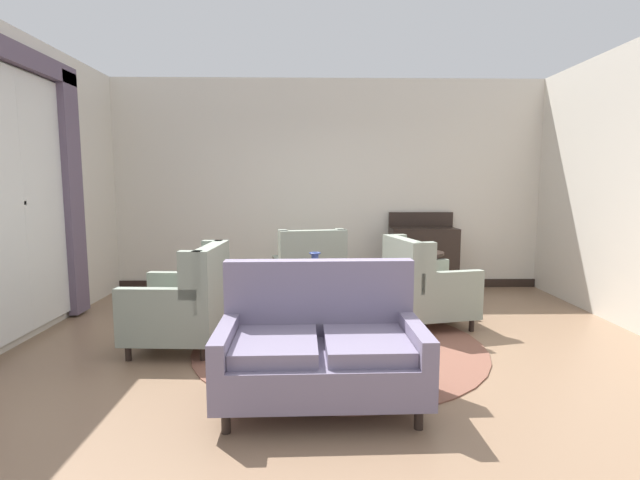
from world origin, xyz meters
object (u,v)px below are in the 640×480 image
at_px(settee, 320,348).
at_px(armchair_back_corner, 309,275).
at_px(armchair_near_window, 185,304).
at_px(coffee_table, 313,300).
at_px(armchair_foreground_right, 424,287).
at_px(porcelain_vase, 315,274).
at_px(sideboard, 423,256).
at_px(side_table, 421,275).

relative_size(settee, armchair_back_corner, 1.41).
distance_m(settee, armchair_near_window, 1.70).
distance_m(coffee_table, armchair_foreground_right, 1.33).
bearing_deg(armchair_back_corner, porcelain_vase, 81.90).
bearing_deg(sideboard, armchair_foreground_right, -102.98).
xyz_separation_m(armchair_back_corner, side_table, (1.39, -0.08, 0.02)).
bearing_deg(armchair_foreground_right, side_table, -23.22).
height_order(coffee_table, settee, settee).
bearing_deg(settee, coffee_table, 90.77).
relative_size(armchair_near_window, armchair_back_corner, 0.97).
xyz_separation_m(armchair_near_window, armchair_back_corner, (1.17, 1.40, -0.00)).
height_order(armchair_near_window, armchair_foreground_right, armchair_near_window).
height_order(porcelain_vase, side_table, porcelain_vase).
height_order(coffee_table, sideboard, sideboard).
relative_size(settee, side_table, 1.98).
bearing_deg(armchair_foreground_right, settee, 134.63).
relative_size(armchair_near_window, sideboard, 0.87).
xyz_separation_m(coffee_table, sideboard, (1.61, 2.17, 0.10)).
xyz_separation_m(coffee_table, armchair_near_window, (-1.22, -0.16, 0.00)).
height_order(armchair_near_window, sideboard, sideboard).
distance_m(porcelain_vase, settee, 1.31).
distance_m(armchair_back_corner, sideboard, 1.90).
distance_m(armchair_foreground_right, sideboard, 1.69).
bearing_deg(armchair_back_corner, settee, 81.08).
distance_m(armchair_foreground_right, side_table, 0.64).
height_order(porcelain_vase, armchair_back_corner, armchair_back_corner).
xyz_separation_m(armchair_foreground_right, sideboard, (0.38, 1.64, 0.10)).
height_order(settee, armchair_near_window, armchair_near_window).
bearing_deg(settee, armchair_near_window, 136.64).
relative_size(porcelain_vase, side_table, 0.51).
relative_size(settee, sideboard, 1.26).
bearing_deg(sideboard, side_table, -104.38).
xyz_separation_m(armchair_near_window, sideboard, (2.82, 2.33, 0.10)).
bearing_deg(coffee_table, armchair_back_corner, 92.11).
relative_size(settee, armchair_foreground_right, 1.46).
bearing_deg(side_table, sideboard, 75.62).
bearing_deg(armchair_back_corner, coffee_table, 81.18).
relative_size(coffee_table, porcelain_vase, 2.15).
distance_m(coffee_table, side_table, 1.77).
bearing_deg(armchair_near_window, coffee_table, 100.66).
bearing_deg(armchair_near_window, sideboard, 132.60).
bearing_deg(coffee_table, porcelain_vase, -59.80).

